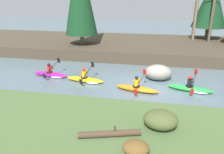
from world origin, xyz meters
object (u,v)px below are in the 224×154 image
(kayaker_trailing, at_px, (87,79))
(kayaker_far_back, at_px, (52,74))
(driftwood_log, at_px, (110,134))
(kayaker_middle, at_px, (137,88))
(kayaker_lead, at_px, (192,88))
(boulder_midstream, at_px, (158,72))

(kayaker_trailing, relative_size, kayaker_far_back, 1.00)
(driftwood_log, bearing_deg, kayaker_middle, 68.47)
(kayaker_middle, bearing_deg, kayaker_trailing, 177.81)
(driftwood_log, bearing_deg, kayaker_lead, 43.01)
(kayaker_lead, height_order, kayaker_trailing, same)
(kayaker_trailing, height_order, driftwood_log, kayaker_trailing)
(kayaker_lead, xyz_separation_m, kayaker_middle, (-3.31, -0.65, 0.02))
(kayaker_lead, relative_size, kayaker_trailing, 1.00)
(kayaker_lead, distance_m, boulder_midstream, 2.69)
(kayaker_trailing, bearing_deg, kayaker_lead, 5.82)
(kayaker_trailing, bearing_deg, kayaker_middle, -6.27)
(kayaker_trailing, height_order, kayaker_far_back, same)
(kayaker_trailing, distance_m, boulder_midstream, 5.03)
(kayaker_far_back, relative_size, boulder_midstream, 1.48)
(kayaker_middle, height_order, kayaker_far_back, same)
(kayaker_far_back, height_order, boulder_midstream, kayaker_far_back)
(kayaker_middle, relative_size, kayaker_far_back, 1.00)
(kayaker_middle, bearing_deg, kayaker_lead, 23.07)
(kayaker_far_back, xyz_separation_m, boulder_midstream, (7.63, 0.90, 0.34))
(driftwood_log, bearing_deg, boulder_midstream, 61.49)
(kayaker_far_back, height_order, driftwood_log, kayaker_far_back)
(kayaker_lead, height_order, kayaker_middle, same)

